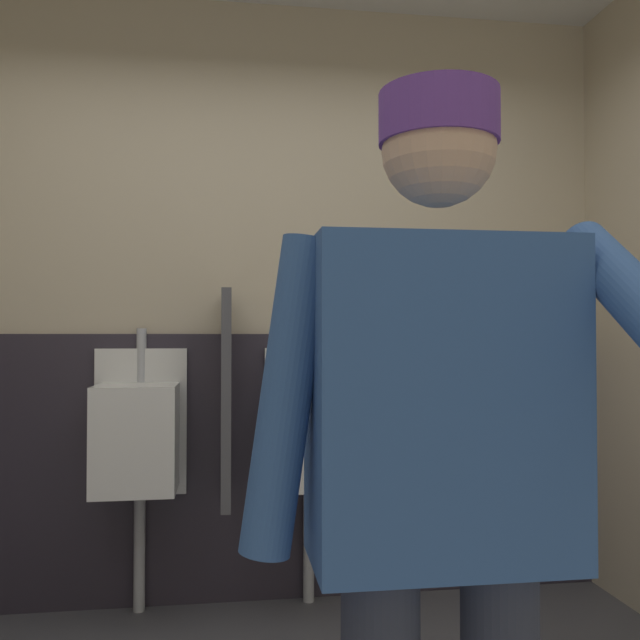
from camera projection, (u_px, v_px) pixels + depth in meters
wall_back at (251, 298)px, 3.13m from camera, size 3.93×0.12×2.77m
wainscot_band_back at (251, 466)px, 3.04m from camera, size 3.33×0.03×1.21m
urinal_left at (137, 436)px, 2.83m from camera, size 0.40×0.34×1.24m
urinal_middle at (311, 433)px, 2.93m from camera, size 0.40×0.34×1.24m
privacy_divider_panel at (226, 396)px, 2.82m from camera, size 0.04×0.40×0.90m
person at (442, 471)px, 1.18m from camera, size 0.68×0.60×1.65m
soap_dispenser at (338, 295)px, 3.09m from camera, size 0.10×0.07×0.18m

